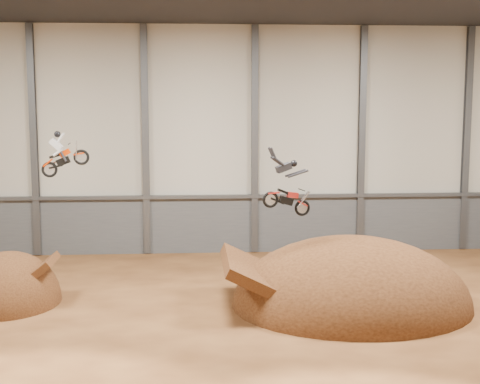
% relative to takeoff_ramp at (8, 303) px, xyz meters
% --- Properties ---
extents(floor, '(40.00, 40.00, 0.00)m').
position_rel_takeoff_ramp_xyz_m(floor, '(9.12, -4.82, 0.00)').
color(floor, '#512D15').
rests_on(floor, ground).
extents(back_wall, '(40.00, 0.10, 14.00)m').
position_rel_takeoff_ramp_xyz_m(back_wall, '(9.12, 10.18, 7.00)').
color(back_wall, beige).
rests_on(back_wall, ground).
extents(lower_band_back, '(39.80, 0.18, 3.50)m').
position_rel_takeoff_ramp_xyz_m(lower_band_back, '(9.12, 10.08, 1.75)').
color(lower_band_back, '#4E5155').
rests_on(lower_band_back, ground).
extents(steel_rail, '(39.80, 0.35, 0.20)m').
position_rel_takeoff_ramp_xyz_m(steel_rail, '(9.12, 9.93, 3.55)').
color(steel_rail, '#47494F').
rests_on(steel_rail, lower_band_back).
extents(steel_column_1, '(0.40, 0.36, 13.90)m').
position_rel_takeoff_ramp_xyz_m(steel_column_1, '(-0.88, 9.98, 7.00)').
color(steel_column_1, '#47494F').
rests_on(steel_column_1, ground).
extents(steel_column_2, '(0.40, 0.36, 13.90)m').
position_rel_takeoff_ramp_xyz_m(steel_column_2, '(5.78, 9.98, 7.00)').
color(steel_column_2, '#47494F').
rests_on(steel_column_2, ground).
extents(steel_column_3, '(0.40, 0.36, 13.90)m').
position_rel_takeoff_ramp_xyz_m(steel_column_3, '(12.45, 9.98, 7.00)').
color(steel_column_3, '#47494F').
rests_on(steel_column_3, ground).
extents(steel_column_4, '(0.40, 0.36, 13.90)m').
position_rel_takeoff_ramp_xyz_m(steel_column_4, '(19.12, 9.98, 7.00)').
color(steel_column_4, '#47494F').
rests_on(steel_column_4, ground).
extents(steel_column_5, '(0.40, 0.36, 13.90)m').
position_rel_takeoff_ramp_xyz_m(steel_column_5, '(25.78, 9.98, 7.00)').
color(steel_column_5, '#47494F').
rests_on(steel_column_5, ground).
extents(takeoff_ramp, '(4.85, 5.60, 4.85)m').
position_rel_takeoff_ramp_xyz_m(takeoff_ramp, '(0.00, 0.00, 0.00)').
color(takeoff_ramp, '#371C0D').
rests_on(takeoff_ramp, ground).
extents(landing_ramp, '(11.03, 9.76, 6.36)m').
position_rel_takeoff_ramp_xyz_m(landing_ramp, '(15.94, -1.36, 0.00)').
color(landing_ramp, '#371C0D').
rests_on(landing_ramp, ground).
extents(fmx_rider_a, '(3.01, 1.11, 2.83)m').
position_rel_takeoff_ramp_xyz_m(fmx_rider_a, '(2.68, 1.62, 7.12)').
color(fmx_rider_a, '#D33200').
extents(fmx_rider_b, '(3.73, 1.60, 3.33)m').
position_rel_takeoff_ramp_xyz_m(fmx_rider_b, '(12.74, -1.78, 5.80)').
color(fmx_rider_b, red).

